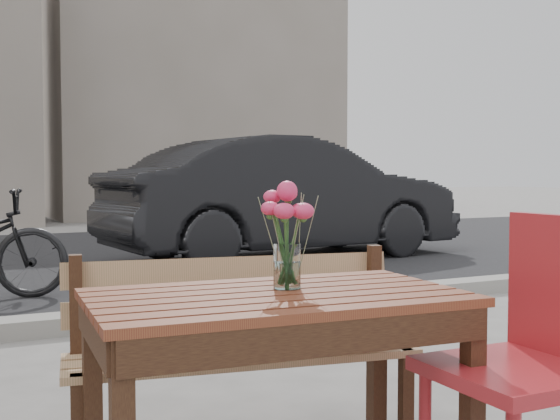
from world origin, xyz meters
The scene contains 6 objects.
street centered at (0.00, 5.06, 0.03)m, with size 30.00×8.12×0.12m.
main_table centered at (0.00, 0.16, 0.58)m, with size 1.16×0.73×0.69m.
main_bench centered at (0.07, 0.63, 0.47)m, with size 1.30×0.58×0.78m.
red_chair centered at (0.69, -0.22, 0.54)m, with size 0.46×0.46×0.92m.
main_vase centered at (0.06, 0.21, 0.90)m, with size 0.18×0.18×0.34m.
parked_car centered at (2.97, 6.02, 0.74)m, with size 1.56×4.48×1.48m, color black.
Camera 1 is at (-0.92, -1.74, 1.05)m, focal length 45.00 mm.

